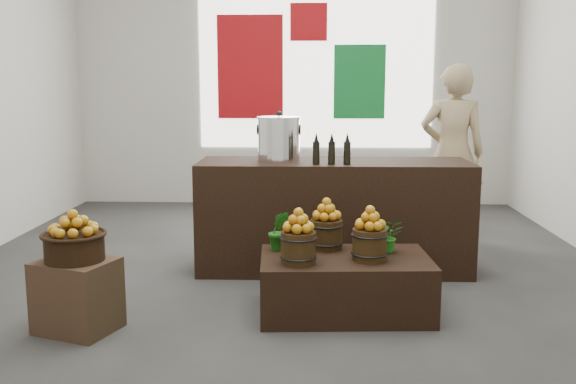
{
  "coord_description": "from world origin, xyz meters",
  "views": [
    {
      "loc": [
        0.27,
        -5.46,
        1.68
      ],
      "look_at": [
        0.07,
        -0.4,
        0.82
      ],
      "focal_mm": 40.0,
      "sensor_mm": 36.0,
      "label": 1
    }
  ],
  "objects_px": {
    "wicker_basket": "(74,247)",
    "counter": "(334,215)",
    "display_table": "(345,285)",
    "stock_pot_left": "(279,140)",
    "crate": "(77,296)",
    "shopper": "(452,153)"
  },
  "relations": [
    {
      "from": "wicker_basket",
      "to": "counter",
      "type": "relative_size",
      "value": 0.16
    },
    {
      "from": "display_table",
      "to": "stock_pot_left",
      "type": "distance_m",
      "value": 1.6
    },
    {
      "from": "crate",
      "to": "display_table",
      "type": "distance_m",
      "value": 1.89
    },
    {
      "from": "display_table",
      "to": "shopper",
      "type": "relative_size",
      "value": 0.65
    },
    {
      "from": "counter",
      "to": "stock_pot_left",
      "type": "height_order",
      "value": "stock_pot_left"
    },
    {
      "from": "stock_pot_left",
      "to": "display_table",
      "type": "bearing_deg",
      "value": -64.53
    },
    {
      "from": "crate",
      "to": "shopper",
      "type": "relative_size",
      "value": 0.26
    },
    {
      "from": "crate",
      "to": "wicker_basket",
      "type": "xyz_separation_m",
      "value": [
        0.0,
        0.0,
        0.34
      ]
    },
    {
      "from": "display_table",
      "to": "stock_pot_left",
      "type": "relative_size",
      "value": 3.29
    },
    {
      "from": "shopper",
      "to": "counter",
      "type": "bearing_deg",
      "value": 47.59
    },
    {
      "from": "display_table",
      "to": "shopper",
      "type": "height_order",
      "value": "shopper"
    },
    {
      "from": "wicker_basket",
      "to": "crate",
      "type": "bearing_deg",
      "value": 0.0
    },
    {
      "from": "display_table",
      "to": "crate",
      "type": "bearing_deg",
      "value": -170.49
    },
    {
      "from": "counter",
      "to": "stock_pot_left",
      "type": "relative_size",
      "value": 6.47
    },
    {
      "from": "display_table",
      "to": "shopper",
      "type": "xyz_separation_m",
      "value": [
        1.25,
        2.37,
        0.73
      ]
    },
    {
      "from": "wicker_basket",
      "to": "shopper",
      "type": "relative_size",
      "value": 0.21
    },
    {
      "from": "crate",
      "to": "shopper",
      "type": "distance_m",
      "value": 4.23
    },
    {
      "from": "crate",
      "to": "shopper",
      "type": "height_order",
      "value": "shopper"
    },
    {
      "from": "crate",
      "to": "stock_pot_left",
      "type": "xyz_separation_m",
      "value": [
        1.3,
        1.57,
        0.93
      ]
    },
    {
      "from": "crate",
      "to": "counter",
      "type": "xyz_separation_m",
      "value": [
        1.8,
        1.58,
        0.25
      ]
    },
    {
      "from": "display_table",
      "to": "counter",
      "type": "distance_m",
      "value": 1.19
    },
    {
      "from": "crate",
      "to": "wicker_basket",
      "type": "bearing_deg",
      "value": 0.0
    }
  ]
}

